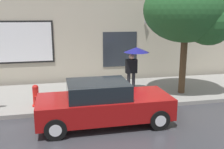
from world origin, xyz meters
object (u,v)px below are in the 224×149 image
(parked_car, at_px, (103,103))
(fire_hydrant, at_px, (36,96))
(pedestrian_with_umbrella, at_px, (135,56))
(street_tree, at_px, (191,12))

(parked_car, distance_m, fire_hydrant, 2.82)
(parked_car, relative_size, pedestrian_with_umbrella, 2.16)
(parked_car, bearing_deg, pedestrian_with_umbrella, 55.66)
(parked_car, xyz_separation_m, street_tree, (4.04, 2.12, 2.86))
(parked_car, relative_size, street_tree, 0.87)
(fire_hydrant, bearing_deg, street_tree, 3.26)
(parked_car, relative_size, fire_hydrant, 5.12)
(fire_hydrant, bearing_deg, parked_car, -38.72)
(fire_hydrant, xyz_separation_m, pedestrian_with_umbrella, (4.12, 1.05, 1.18))
(pedestrian_with_umbrella, height_order, street_tree, street_tree)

